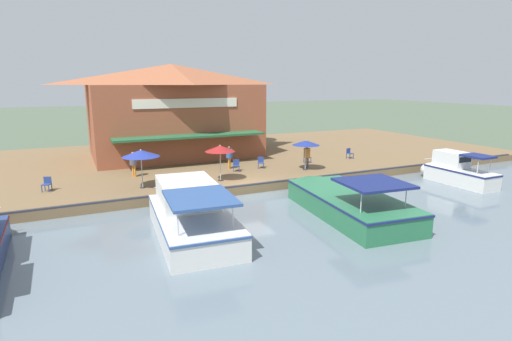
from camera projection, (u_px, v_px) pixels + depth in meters
name	position (u px, v px, depth m)	size (l,w,h in m)	color
ground_plane	(250.00, 195.00, 25.02)	(220.00, 220.00, 0.00)	#4C5B47
quay_deck	(198.00, 160.00, 34.68)	(22.00, 56.00, 0.60)	brown
quay_edge_fender	(250.00, 185.00, 24.97)	(0.20, 50.40, 0.10)	#2D2D33
waterfront_restaurant	(173.00, 109.00, 34.98)	(11.32, 14.36, 7.87)	brown
patio_umbrella_mid_patio_left	(220.00, 149.00, 25.77)	(1.96, 1.96, 2.37)	#B7B7B7
patio_umbrella_back_row	(306.00, 143.00, 29.04)	(2.01, 2.01, 2.23)	#B7B7B7
patio_umbrella_mid_patio_right	(141.00, 153.00, 23.97)	(2.23, 2.23, 2.39)	#B7B7B7
cafe_chair_far_corner_seat	(236.00, 165.00, 28.90)	(0.57, 0.57, 0.85)	navy
cafe_chair_beside_entrance	(261.00, 162.00, 29.97)	(0.58, 0.58, 0.85)	navy
cafe_chair_back_row_seat	(47.00, 183.00, 23.60)	(0.57, 0.57, 0.85)	navy
cafe_chair_facing_river	(349.00, 153.00, 33.83)	(0.50, 0.50, 0.85)	navy
cafe_chair_under_first_umbrella	(307.00, 157.00, 32.03)	(0.53, 0.53, 0.85)	navy
person_near_entrance	(229.00, 155.00, 29.64)	(0.48, 0.48, 1.70)	orange
person_at_quay_edge	(307.00, 154.00, 29.76)	(0.49, 0.49, 1.74)	#4C4C56
person_mid_patio	(133.00, 161.00, 27.08)	(0.48, 0.48, 1.71)	orange
motorboat_distant_upstream	(454.00, 171.00, 27.67)	(5.56, 1.77, 2.22)	silver
motorboat_fourth_along	(341.00, 199.00, 21.68)	(9.84, 4.36, 2.25)	#287047
motorboat_mid_row	(189.00, 212.00, 18.78)	(8.58, 3.72, 2.32)	silver
tree_downstream_bank	(243.00, 99.00, 41.06)	(3.87, 3.69, 6.58)	brown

